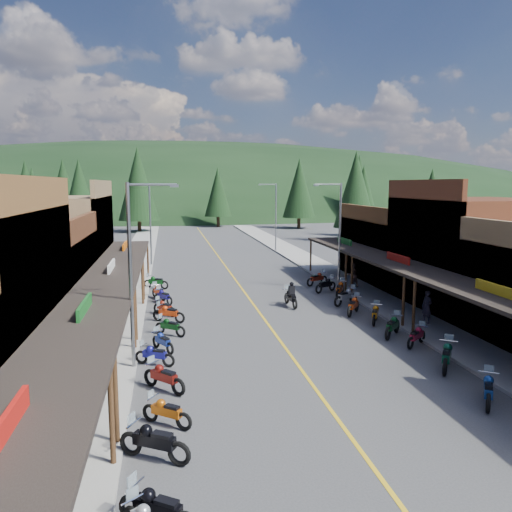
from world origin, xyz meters
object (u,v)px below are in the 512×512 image
bike_west_5 (155,354)px  bike_west_8 (169,312)px  streetlight_3 (275,214)px  bike_east_3 (488,388)px  pine_3 (218,192)px  shop_west_2 (17,283)px  pine_2 (138,184)px  pine_7 (26,188)px  pine_6 (432,192)px  pine_5 (359,184)px  shop_east_3 (402,249)px  pine_4 (299,188)px  pine_11 (356,190)px  bike_east_10 (340,288)px  bike_west_10 (164,296)px  bike_west_2 (154,440)px  bike_west_3 (167,411)px  streetlight_1 (152,220)px  pedestrian_east_a (427,307)px  bike_east_4 (447,355)px  streetlight_2 (338,231)px  bike_west_4 (164,376)px  pine_8 (33,200)px  bike_east_8 (353,305)px  bike_east_5 (417,335)px  rider_on_bike (291,296)px  shop_west_3 (54,245)px  bike_east_9 (346,296)px  bike_east_12 (317,278)px  bike_east_7 (375,313)px  bike_east_11 (326,284)px  bike_west_9 (164,307)px  streetlight_0 (134,268)px  bike_east_6 (393,325)px  pine_9 (363,194)px  pedestrian_east_b (353,275)px  pine_10 (80,192)px  bike_west_6 (163,341)px  bike_west_1 (158,507)px

bike_west_5 → bike_west_8: bike_west_8 is taller
streetlight_3 → bike_east_3: bearing=-91.7°
pine_3 → shop_west_2: bearing=-105.4°
pine_2 → pine_3: size_ratio=1.27×
pine_7 → bike_west_8: (26.43, -74.70, -6.66)m
pine_6 → pine_5: bearing=146.3°
shop_east_3 → bike_east_3: shop_east_3 is taller
pine_4 → pine_11: (2.00, -22.00, -0.05)m
bike_west_5 → bike_east_10: bike_east_10 is taller
pine_6 → bike_west_10: 78.09m
bike_west_2 → bike_west_3: bearing=21.0°
streetlight_1 → pedestrian_east_a: streetlight_1 is taller
shop_west_2 → bike_east_4: (19.91, -10.07, -1.87)m
streetlight_2 → bike_west_3: bearing=-123.1°
bike_west_3 → bike_west_4: size_ratio=0.89×
streetlight_2 → pine_11: size_ratio=0.65×
pine_8 → bike_east_8: 48.03m
bike_west_2 → bike_east_5: size_ratio=1.17×
rider_on_bike → pine_3: bearing=83.0°
shop_west_3 → bike_west_3: shop_west_3 is taller
bike_east_9 → pine_8: bearing=-173.4°
bike_east_12 → bike_east_7: bearing=-27.0°
shop_west_2 → streetlight_2: streetlight_2 is taller
streetlight_2 → bike_west_5: size_ratio=4.27×
bike_west_5 → bike_east_11: size_ratio=0.88×
bike_west_8 → bike_west_9: bearing=40.0°
bike_west_4 → rider_on_bike: rider_on_bike is taller
streetlight_3 → bike_east_8: size_ratio=3.71×
streetlight_0 → pine_6: 87.80m
pine_3 → bike_east_8: (1.58, -64.96, -5.87)m
shop_west_2 → bike_east_6: size_ratio=5.06×
pine_9 → bike_west_8: (-29.57, -43.70, -5.80)m
streetlight_3 → bike_west_9: streetlight_3 is taller
bike_east_5 → pedestrian_east_a: bearing=105.5°
bike_east_7 → streetlight_3: bearing=117.3°
streetlight_0 → pedestrian_east_b: size_ratio=4.16×
pine_10 → bike_east_10: pine_10 is taller
streetlight_0 → bike_east_11: (12.86, 13.46, -3.85)m
bike_east_4 → pedestrian_east_b: 16.68m
pine_7 → bike_west_6: 84.24m
pine_4 → bike_east_4: 69.70m
shop_east_3 → bike_east_8: shop_east_3 is taller
streetlight_0 → pine_7: bearing=107.0°
bike_west_8 → pedestrian_east_b: size_ratio=1.06×
shop_west_2 → pine_7: pine_7 is taller
pedestrian_east_a → shop_east_3: bearing=142.2°
bike_east_7 → pine_5: bearing=97.9°
pine_2 → rider_on_bike: 56.18m
bike_east_8 → bike_west_1: bearing=-86.3°
bike_east_6 → bike_east_11: size_ratio=1.02×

